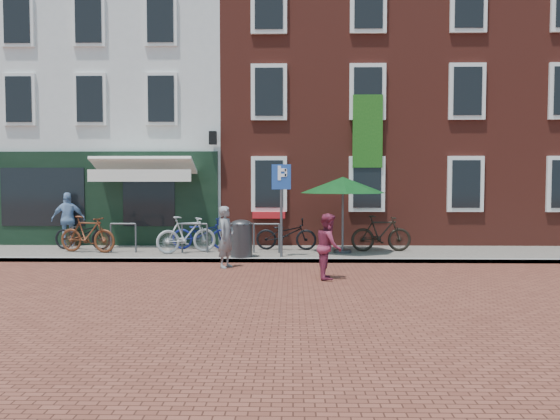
{
  "coord_description": "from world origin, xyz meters",
  "views": [
    {
      "loc": [
        1.22,
        -14.12,
        2.09
      ],
      "look_at": [
        0.89,
        0.6,
        1.32
      ],
      "focal_mm": 35.66,
      "sensor_mm": 36.0,
      "label": 1
    }
  ],
  "objects_px": {
    "boy": "(329,246)",
    "bicycle_5": "(381,233)",
    "cafe_person": "(68,219)",
    "litter_bin": "(241,237)",
    "woman": "(226,237)",
    "bicycle_4": "(286,234)",
    "bicycle_3": "(186,235)",
    "bicycle_0": "(83,234)",
    "parking_sign": "(281,194)",
    "bicycle_1": "(88,234)",
    "parasol": "(343,182)",
    "bicycle_2": "(202,233)"
  },
  "relations": [
    {
      "from": "litter_bin",
      "to": "bicycle_1",
      "type": "distance_m",
      "value": 4.47
    },
    {
      "from": "bicycle_0",
      "to": "bicycle_5",
      "type": "xyz_separation_m",
      "value": [
        8.6,
        -0.23,
        0.05
      ]
    },
    {
      "from": "parking_sign",
      "to": "bicycle_0",
      "type": "bearing_deg",
      "value": 166.2
    },
    {
      "from": "litter_bin",
      "to": "cafe_person",
      "type": "relative_size",
      "value": 0.64
    },
    {
      "from": "woman",
      "to": "cafe_person",
      "type": "distance_m",
      "value": 6.24
    },
    {
      "from": "boy",
      "to": "cafe_person",
      "type": "distance_m",
      "value": 9.05
    },
    {
      "from": "woman",
      "to": "bicycle_1",
      "type": "height_order",
      "value": "woman"
    },
    {
      "from": "woman",
      "to": "bicycle_4",
      "type": "distance_m",
      "value": 3.05
    },
    {
      "from": "woman",
      "to": "bicycle_0",
      "type": "relative_size",
      "value": 0.85
    },
    {
      "from": "cafe_person",
      "to": "bicycle_3",
      "type": "bearing_deg",
      "value": 140.98
    },
    {
      "from": "bicycle_5",
      "to": "parasol",
      "type": "bearing_deg",
      "value": 101.21
    },
    {
      "from": "bicycle_3",
      "to": "bicycle_5",
      "type": "xyz_separation_m",
      "value": [
        5.44,
        0.47,
        0.0
      ]
    },
    {
      "from": "boy",
      "to": "bicycle_4",
      "type": "xyz_separation_m",
      "value": [
        -0.95,
        4.19,
        -0.14
      ]
    },
    {
      "from": "boy",
      "to": "woman",
      "type": "bearing_deg",
      "value": 58.03
    },
    {
      "from": "boy",
      "to": "bicycle_5",
      "type": "height_order",
      "value": "boy"
    },
    {
      "from": "cafe_person",
      "to": "parasol",
      "type": "bearing_deg",
      "value": 152.9
    },
    {
      "from": "bicycle_2",
      "to": "bicycle_3",
      "type": "bearing_deg",
      "value": 162.64
    },
    {
      "from": "cafe_person",
      "to": "bicycle_1",
      "type": "height_order",
      "value": "cafe_person"
    },
    {
      "from": "bicycle_5",
      "to": "cafe_person",
      "type": "bearing_deg",
      "value": 80.96
    },
    {
      "from": "litter_bin",
      "to": "parasol",
      "type": "height_order",
      "value": "parasol"
    },
    {
      "from": "bicycle_0",
      "to": "bicycle_5",
      "type": "relative_size",
      "value": 1.03
    },
    {
      "from": "parking_sign",
      "to": "bicycle_5",
      "type": "distance_m",
      "value": 3.26
    },
    {
      "from": "woman",
      "to": "cafe_person",
      "type": "relative_size",
      "value": 0.9
    },
    {
      "from": "parking_sign",
      "to": "parasol",
      "type": "height_order",
      "value": "parking_sign"
    },
    {
      "from": "cafe_person",
      "to": "bicycle_5",
      "type": "distance_m",
      "value": 9.4
    },
    {
      "from": "parasol",
      "to": "bicycle_3",
      "type": "bearing_deg",
      "value": -177.5
    },
    {
      "from": "cafe_person",
      "to": "boy",
      "type": "bearing_deg",
      "value": 129.05
    },
    {
      "from": "litter_bin",
      "to": "bicycle_5",
      "type": "relative_size",
      "value": 0.62
    },
    {
      "from": "boy",
      "to": "cafe_person",
      "type": "height_order",
      "value": "cafe_person"
    },
    {
      "from": "bicycle_0",
      "to": "parasol",
      "type": "bearing_deg",
      "value": -84.89
    },
    {
      "from": "parasol",
      "to": "bicycle_2",
      "type": "height_order",
      "value": "parasol"
    },
    {
      "from": "parasol",
      "to": "bicycle_3",
      "type": "height_order",
      "value": "parasol"
    },
    {
      "from": "litter_bin",
      "to": "woman",
      "type": "bearing_deg",
      "value": -103.57
    },
    {
      "from": "litter_bin",
      "to": "bicycle_3",
      "type": "height_order",
      "value": "litter_bin"
    },
    {
      "from": "litter_bin",
      "to": "bicycle_4",
      "type": "relative_size",
      "value": 0.6
    },
    {
      "from": "parking_sign",
      "to": "bicycle_5",
      "type": "bearing_deg",
      "value": 23.01
    },
    {
      "from": "woman",
      "to": "bicycle_5",
      "type": "xyz_separation_m",
      "value": [
        4.11,
        2.38,
        -0.13
      ]
    },
    {
      "from": "litter_bin",
      "to": "bicycle_3",
      "type": "distance_m",
      "value": 1.79
    },
    {
      "from": "woman",
      "to": "cafe_person",
      "type": "height_order",
      "value": "cafe_person"
    },
    {
      "from": "parasol",
      "to": "bicycle_0",
      "type": "xyz_separation_m",
      "value": [
        -7.49,
        0.51,
        -1.5
      ]
    },
    {
      "from": "bicycle_3",
      "to": "cafe_person",
      "type": "bearing_deg",
      "value": 41.46
    },
    {
      "from": "litter_bin",
      "to": "bicycle_5",
      "type": "bearing_deg",
      "value": 18.38
    },
    {
      "from": "cafe_person",
      "to": "bicycle_0",
      "type": "height_order",
      "value": "cafe_person"
    },
    {
      "from": "parasol",
      "to": "cafe_person",
      "type": "relative_size",
      "value": 1.43
    },
    {
      "from": "cafe_person",
      "to": "bicycle_1",
      "type": "xyz_separation_m",
      "value": [
        1.11,
        -1.42,
        -0.31
      ]
    },
    {
      "from": "bicycle_0",
      "to": "bicycle_5",
      "type": "height_order",
      "value": "bicycle_5"
    },
    {
      "from": "litter_bin",
      "to": "bicycle_0",
      "type": "distance_m",
      "value": 4.99
    },
    {
      "from": "parking_sign",
      "to": "bicycle_1",
      "type": "bearing_deg",
      "value": 171.69
    },
    {
      "from": "parking_sign",
      "to": "bicycle_1",
      "type": "distance_m",
      "value": 5.6
    },
    {
      "from": "litter_bin",
      "to": "bicycle_4",
      "type": "xyz_separation_m",
      "value": [
        1.15,
        1.58,
        -0.08
      ]
    }
  ]
}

